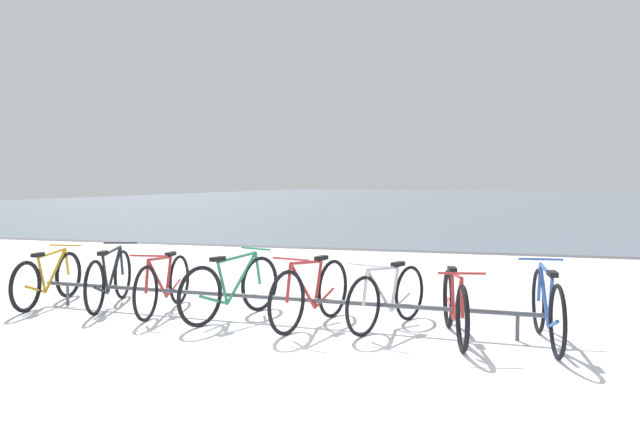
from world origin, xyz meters
The scene contains 10 objects.
ground centered at (0.00, 53.90, -0.04)m, with size 80.00×132.00×0.08m.
bike_rack centered at (-0.54, 2.16, 0.27)m, with size 6.35×0.35×0.31m.
bicycle_0 centered at (-3.66, 2.26, 0.35)m, with size 0.46×1.65×0.76m.
bicycle_1 centered at (-2.80, 2.38, 0.37)m, with size 0.63×1.71×0.81m.
bicycle_2 centered at (-1.93, 2.25, 0.35)m, with size 0.46×1.69×0.78m.
bicycle_3 centered at (-0.95, 2.17, 0.37)m, with size 0.65×1.68×0.82m.
bicycle_4 centered at (0.08, 2.07, 0.37)m, with size 0.56×1.67×0.82m.
bicycle_5 centered at (0.93, 2.21, 0.35)m, with size 0.69×1.54×0.77m.
bicycle_6 centered at (1.69, 1.94, 0.35)m, with size 0.52×1.66×0.76m.
bicycle_7 centered at (2.60, 1.95, 0.37)m, with size 0.46×1.72×0.83m.
Camera 1 is at (2.15, -4.66, 1.65)m, focal length 34.99 mm.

